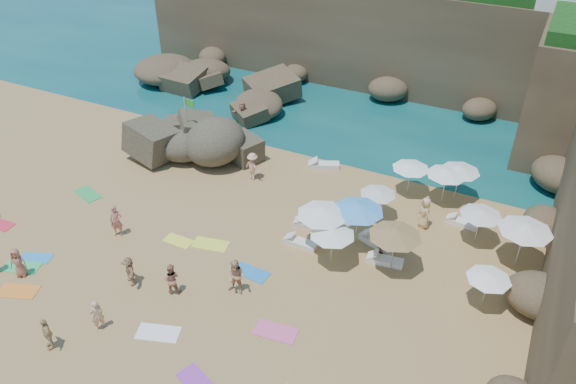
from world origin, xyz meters
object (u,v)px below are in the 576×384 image
at_px(person_stand_1, 171,279).
at_px(person_stand_3, 381,243).
at_px(person_stand_4, 425,213).
at_px(person_stand_5, 243,113).
at_px(parasol_0, 411,166).
at_px(person_stand_2, 253,166).
at_px(parasol_2, 378,192).
at_px(person_stand_6, 97,315).
at_px(lounger_0, 324,165).
at_px(flag_pole, 188,119).
at_px(parasol_1, 460,169).
at_px(rock_outcrop, 205,163).

distance_m(person_stand_1, person_stand_3, 10.46).
distance_m(person_stand_4, person_stand_5, 16.04).
xyz_separation_m(parasol_0, person_stand_2, (-8.95, -2.67, -0.98)).
bearing_deg(parasol_2, person_stand_6, -122.26).
bearing_deg(person_stand_3, person_stand_6, 136.62).
relative_size(parasol_0, person_stand_3, 1.44).
height_order(person_stand_4, person_stand_6, person_stand_4).
xyz_separation_m(person_stand_5, person_stand_6, (4.01, -19.50, -0.08)).
distance_m(parasol_0, lounger_0, 5.86).
bearing_deg(flag_pole, person_stand_6, -71.10).
height_order(flag_pole, person_stand_5, flag_pole).
height_order(lounger_0, person_stand_2, person_stand_2).
relative_size(parasol_2, person_stand_5, 1.13).
relative_size(parasol_0, person_stand_2, 1.21).
xyz_separation_m(flag_pole, person_stand_6, (4.89, -14.28, -1.81)).
height_order(lounger_0, person_stand_4, person_stand_4).
relative_size(person_stand_1, person_stand_4, 0.91).
xyz_separation_m(parasol_1, person_stand_3, (-2.31, -6.76, -1.25)).
relative_size(parasol_1, person_stand_4, 1.26).
xyz_separation_m(parasol_1, lounger_0, (-8.20, -0.24, -1.85)).
relative_size(flag_pole, person_stand_5, 2.33).
height_order(parasol_1, person_stand_1, parasol_1).
distance_m(parasol_0, person_stand_5, 13.60).
distance_m(parasol_0, person_stand_1, 15.01).
relative_size(parasol_1, person_stand_3, 1.54).
bearing_deg(person_stand_2, rock_outcrop, 10.80).
bearing_deg(parasol_2, flag_pole, 174.53).
bearing_deg(parasol_0, person_stand_2, -163.36).
height_order(parasol_1, person_stand_6, parasol_1).
height_order(lounger_0, person_stand_3, person_stand_3).
relative_size(lounger_0, person_stand_6, 1.23).
distance_m(parasol_2, person_stand_5, 13.86).
xyz_separation_m(flag_pole, person_stand_1, (6.46, -11.05, -1.78)).
relative_size(rock_outcrop, lounger_0, 3.74).
xyz_separation_m(person_stand_4, person_stand_6, (-10.81, -13.36, -0.12)).
bearing_deg(lounger_0, person_stand_3, -72.96).
bearing_deg(person_stand_1, parasol_1, -152.33).
bearing_deg(rock_outcrop, person_stand_1, -64.06).
height_order(rock_outcrop, flag_pole, flag_pole).
distance_m(flag_pole, person_stand_6, 15.20).
relative_size(person_stand_1, person_stand_5, 0.94).
bearing_deg(rock_outcrop, person_stand_5, 94.49).
bearing_deg(lounger_0, parasol_2, -62.82).
xyz_separation_m(person_stand_2, person_stand_3, (9.26, -3.35, -0.15)).
xyz_separation_m(lounger_0, person_stand_2, (-3.37, -3.16, 0.74)).
bearing_deg(parasol_2, person_stand_3, -67.12).
xyz_separation_m(person_stand_1, person_stand_5, (-5.58, 16.28, 0.05)).
xyz_separation_m(parasol_0, lounger_0, (-5.58, 0.49, -1.73)).
relative_size(flag_pole, parasol_0, 1.89).
distance_m(flag_pole, person_stand_4, 15.81).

